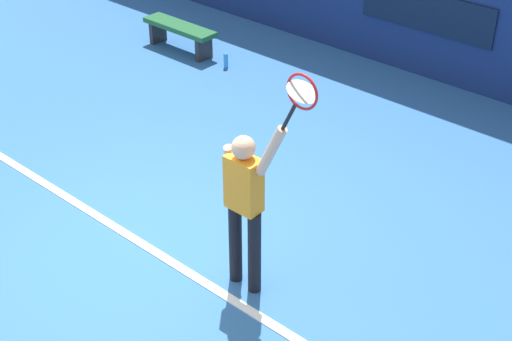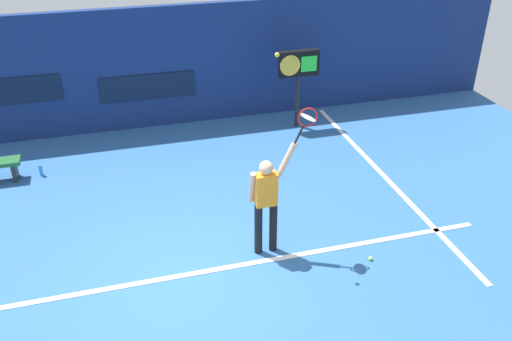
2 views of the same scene
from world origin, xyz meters
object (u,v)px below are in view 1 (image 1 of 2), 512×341
(tennis_racket, at_px, (301,95))
(water_bottle, at_px, (226,61))
(tennis_player, at_px, (245,200))
(court_bench, at_px, (180,31))

(tennis_racket, distance_m, water_bottle, 6.07)
(tennis_player, height_order, court_bench, tennis_player)
(tennis_player, xyz_separation_m, tennis_racket, (0.61, -0.00, 1.30))
(tennis_racket, bearing_deg, court_bench, 145.95)
(tennis_player, bearing_deg, tennis_racket, -0.40)
(tennis_player, height_order, tennis_racket, tennis_racket)
(court_bench, distance_m, water_bottle, 1.06)
(tennis_racket, xyz_separation_m, court_bench, (-5.38, 3.64, -1.97))
(tennis_player, bearing_deg, court_bench, 142.70)
(tennis_racket, relative_size, court_bench, 0.44)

